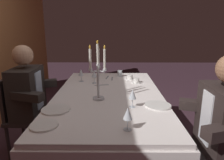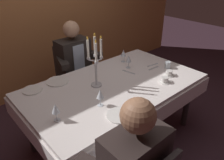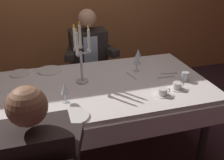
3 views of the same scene
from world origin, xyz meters
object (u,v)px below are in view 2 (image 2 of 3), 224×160
Objects in this scene: water_tumbler_0 at (168,65)px; coffee_cup_0 at (165,80)px; wine_glass_2 at (100,94)px; wine_glass_3 at (129,59)px; wine_glass_0 at (123,53)px; wine_glass_1 at (56,109)px; candelabra at (96,64)px; coffee_cup_1 at (169,73)px; dinner_plate_2 at (32,90)px; seated_diner_1 at (73,58)px; dinner_plate_0 at (58,81)px; dinner_plate_1 at (120,115)px; dining_table at (115,93)px.

coffee_cup_0 is (-0.32, -0.20, -0.02)m from water_tumbler_0.
wine_glass_2 is 1.00× the size of wine_glass_3.
wine_glass_0 and wine_glass_1 have the same top height.
candelabra reaches higher than wine_glass_0.
coffee_cup_0 is at bearing -158.93° from coffee_cup_1.
wine_glass_2 is 1.95× the size of water_tumbler_0.
candelabra is 0.87m from coffee_cup_1.
dinner_plate_2 is 1.23× the size of wine_glass_2.
wine_glass_3 is 0.48m from water_tumbler_0.
seated_diner_1 reaches higher than coffee_cup_0.
dinner_plate_0 is 1.04× the size of dinner_plate_1.
wine_glass_1 is 1.00× the size of wine_glass_2.
wine_glass_2 is at bearing 176.74° from coffee_cup_1.
coffee_cup_1 is (0.76, -0.36, -0.22)m from candelabra.
dinner_plate_0 is at bearing 163.28° from wine_glass_3.
wine_glass_1 is at bearing 145.09° from dinner_plate_1.
wine_glass_2 is 0.96m from coffee_cup_1.
dining_table is 9.65× the size of dinner_plate_2.
candelabra is 3.43× the size of wine_glass_0.
wine_glass_2 is at bearing -110.79° from seated_diner_1.
candelabra is 3.43× the size of wine_glass_2.
coffee_cup_0 is at bearing -86.61° from wine_glass_3.
wine_glass_2 is at bearing -83.66° from dinner_plate_0.
candelabra is 0.39m from wine_glass_2.
water_tumbler_0 is at bearing 0.31° from wine_glass_1.
coffee_cup_1 reaches higher than dinner_plate_1.
coffee_cup_1 is (0.12, -0.63, -0.09)m from wine_glass_0.
coffee_cup_1 is at bearing -24.50° from dining_table.
dinner_plate_1 is 0.77m from coffee_cup_0.
dinner_plate_1 is 0.95m from coffee_cup_1.
wine_glass_1 is 1.24× the size of coffee_cup_1.
seated_diner_1 is (-0.34, 0.70, -0.12)m from wine_glass_3.
seated_diner_1 is (-0.37, 1.22, -0.03)m from coffee_cup_0.
candelabra reaches higher than seated_diner_1.
dinner_plate_2 is at bearing -150.02° from seated_diner_1.
dining_table is 0.89m from seated_diner_1.
wine_glass_0 and wine_glass_3 have the same top height.
coffee_cup_0 is (1.14, -0.78, 0.02)m from dinner_plate_2.
dining_table is at bearing 30.38° from wine_glass_2.
coffee_cup_1 is (0.17, 0.07, 0.00)m from coffee_cup_0.
dining_table is at bearing -28.46° from candelabra.
candelabra is 4.27× the size of coffee_cup_0.
water_tumbler_0 is at bearing -25.91° from dinner_plate_0.
dinner_plate_2 is 1.23× the size of wine_glass_3.
wine_glass_2 is (0.35, -0.66, 0.11)m from dinner_plate_2.
dinner_plate_0 is 0.87m from wine_glass_3.
candelabra is 3.43× the size of wine_glass_3.
seated_diner_1 is (-0.42, 0.53, -0.12)m from wine_glass_0.
wine_glass_3 reaches higher than dining_table.
water_tumbler_0 is 0.07× the size of seated_diner_1.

